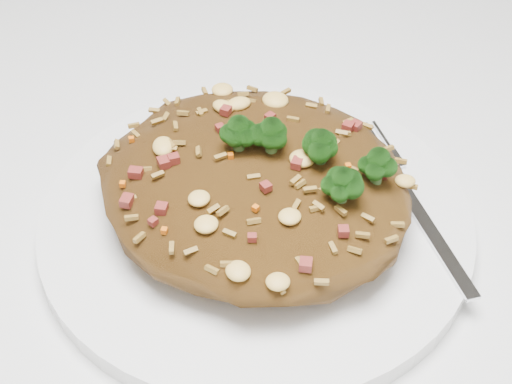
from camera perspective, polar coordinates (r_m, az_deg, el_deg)
dining_table at (r=0.53m, az=14.89°, el=-11.04°), size 1.20×0.80×0.75m
plate at (r=0.45m, az=0.00°, el=-2.06°), size 0.27×0.27×0.01m
fried_rice at (r=0.42m, az=0.11°, el=1.45°), size 0.19×0.18×0.07m
fork at (r=0.45m, az=12.70°, el=-1.34°), size 0.14×0.11×0.00m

